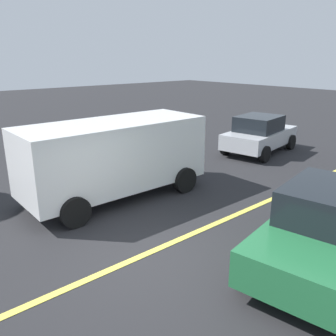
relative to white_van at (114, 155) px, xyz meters
name	(u,v)px	position (x,y,z in m)	size (l,w,h in m)	color
ground_plane	(140,257)	(-1.38, -3.08, -1.27)	(80.00, 80.00, 0.00)	#262628
lane_marking_centre	(235,215)	(1.62, -3.08, -1.26)	(28.00, 0.16, 0.01)	#E0D14C
white_van	(114,155)	(0.00, 0.00, 0.00)	(5.22, 2.29, 2.20)	white
car_green_near_curb	(328,230)	(1.02, -5.70, -0.45)	(4.20, 2.61, 1.63)	#236B3D
car_silver_approaching	(260,134)	(7.36, 0.31, -0.48)	(4.05, 2.45, 1.56)	#B7BABF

